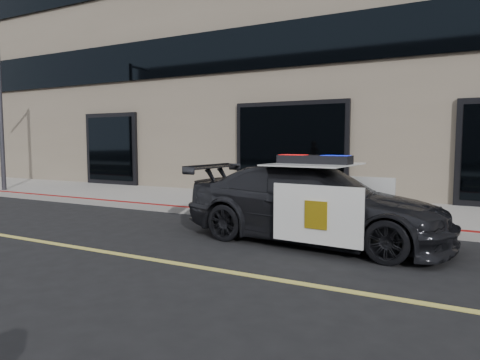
% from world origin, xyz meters
% --- Properties ---
extents(ground, '(120.00, 120.00, 0.00)m').
position_xyz_m(ground, '(0.00, 0.00, 0.00)').
color(ground, black).
rests_on(ground, ground).
extents(sidewalk_n, '(60.00, 3.50, 0.15)m').
position_xyz_m(sidewalk_n, '(0.00, 5.25, 0.07)').
color(sidewalk_n, gray).
rests_on(sidewalk_n, ground).
extents(building_n, '(60.00, 7.00, 12.00)m').
position_xyz_m(building_n, '(0.00, 10.50, 6.00)').
color(building_n, '#756856').
rests_on(building_n, ground).
extents(police_car, '(2.53, 4.81, 1.48)m').
position_xyz_m(police_car, '(1.26, 2.21, 0.66)').
color(police_car, black).
rests_on(police_car, ground).
extents(fire_hydrant, '(0.33, 0.46, 0.73)m').
position_xyz_m(fire_hydrant, '(-1.56, 4.24, 0.49)').
color(fire_hydrant, beige).
rests_on(fire_hydrant, sidewalk_n).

